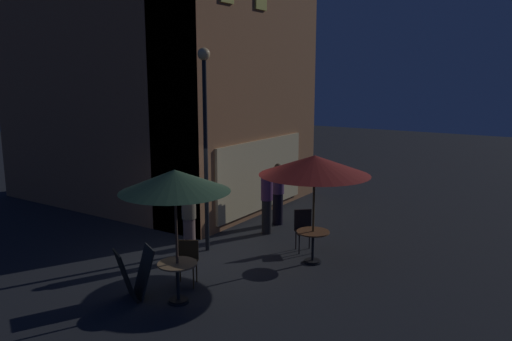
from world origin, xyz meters
name	(u,v)px	position (x,y,z in m)	size (l,w,h in m)	color
ground_plane	(199,263)	(0.00, 0.00, 0.00)	(60.00, 60.00, 0.00)	#232629
cafe_building	(162,77)	(3.11, 3.90, 4.14)	(6.36, 8.96, 8.29)	#A36B44
street_lamp_near_corner	(205,123)	(0.79, 0.37, 3.09)	(0.29, 0.29, 4.79)	black
menu_sandwich_board	(135,274)	(-2.05, -0.15, 0.49)	(0.84, 0.79, 0.96)	black
cafe_table_0	(313,240)	(1.44, -2.14, 0.54)	(0.74, 0.74, 0.74)	black
cafe_table_1	(178,274)	(-1.73, -0.95, 0.56)	(0.73, 0.73, 0.77)	black
patio_umbrella_0	(315,166)	(1.44, -2.14, 2.24)	(2.45, 2.45, 2.46)	black
patio_umbrella_1	(175,182)	(-1.73, -0.95, 2.31)	(2.01, 2.01, 2.52)	black
cafe_chair_0	(304,226)	(2.07, -1.57, 0.59)	(0.60, 0.60, 0.99)	black
cafe_chair_1	(187,258)	(-0.97, -0.52, 0.55)	(0.58, 0.58, 0.88)	#4F351B
patron_standing_0	(278,194)	(3.58, 0.05, 0.89)	(0.35, 0.35, 1.76)	black
patron_standing_1	(189,222)	(0.07, 0.31, 0.90)	(0.32, 0.32, 1.76)	#80645E
patron_standing_2	(267,201)	(2.69, -0.13, 0.89)	(0.31, 0.31, 1.75)	black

